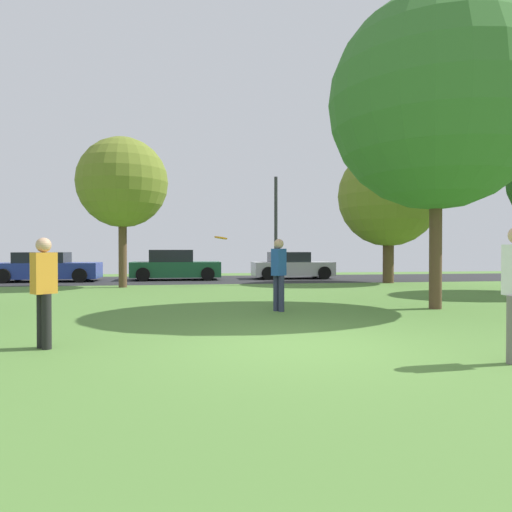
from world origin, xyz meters
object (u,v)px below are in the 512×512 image
birch_tree_lone (436,103)px  person_catcher (44,287)px  parked_car_silver (292,266)px  parked_car_blue (47,268)px  oak_tree_center (122,183)px  oak_tree_right (389,196)px  street_lamp_post (276,231)px  parked_car_green (175,266)px  frisbee_disc (221,238)px  person_thrower (279,271)px

birch_tree_lone → person_catcher: size_ratio=4.69×
parked_car_silver → parked_car_blue: bearing=-177.9°
birch_tree_lone → oak_tree_center: bearing=137.1°
oak_tree_right → oak_tree_center: oak_tree_right is taller
person_catcher → street_lamp_post: street_lamp_post is taller
parked_car_silver → parked_car_green: bearing=-179.1°
person_catcher → oak_tree_center: bearing=51.6°
oak_tree_center → frisbee_disc: bearing=-71.0°
birch_tree_lone → frisbee_disc: size_ratio=23.62×
oak_tree_center → parked_car_silver: oak_tree_center is taller
person_thrower → parked_car_green: person_thrower is taller
person_thrower → parked_car_green: bearing=-117.4°
oak_tree_center → person_catcher: oak_tree_center is taller
parked_car_blue → parked_car_silver: (11.61, 0.42, -0.01)m
frisbee_disc → person_thrower: bearing=39.9°
parked_car_silver → frisbee_disc: bearing=-108.9°
oak_tree_right → frisbee_disc: size_ratio=18.40×
frisbee_disc → parked_car_green: 13.42m
oak_tree_right → parked_car_blue: bearing=168.3°
oak_tree_right → birch_tree_lone: bearing=-107.4°
person_catcher → parked_car_silver: 17.43m
frisbee_disc → street_lamp_post: street_lamp_post is taller
person_thrower → parked_car_blue: bearing=-94.1°
birch_tree_lone → person_thrower: birch_tree_lone is taller
parked_car_blue → oak_tree_right: bearing=-11.7°
person_thrower → frisbee_disc: frisbee_disc is taller
person_thrower → parked_car_silver: person_thrower is taller
oak_tree_right → birch_tree_lone: size_ratio=0.78×
person_catcher → birch_tree_lone: bearing=-17.0°
person_thrower → person_catcher: bearing=0.0°
oak_tree_center → birch_tree_lone: bearing=-42.9°
frisbee_disc → parked_car_green: size_ratio=0.08×
birch_tree_lone → parked_car_blue: size_ratio=1.70×
oak_tree_center → person_thrower: oak_tree_center is taller
birch_tree_lone → parked_car_green: (-6.63, 12.20, -4.44)m
parked_car_blue → parked_car_green: bearing=3.3°
parked_car_blue → birch_tree_lone: bearing=-43.7°
oak_tree_right → person_thrower: oak_tree_right is taller
street_lamp_post → parked_car_blue: bearing=160.7°
birch_tree_lone → person_thrower: size_ratio=4.50×
birch_tree_lone → street_lamp_post: (-2.40, 8.35, -2.85)m
person_thrower → person_catcher: 5.59m
oak_tree_center → parked_car_green: 5.77m
street_lamp_post → frisbee_disc: bearing=-107.7°
parked_car_blue → parked_car_green: parked_car_green is taller
parked_car_blue → street_lamp_post: street_lamp_post is taller
birch_tree_lone → parked_car_green: 14.58m
person_thrower → parked_car_blue: (-8.48, 11.76, -0.33)m
parked_car_blue → parked_car_silver: size_ratio=1.14×
parked_car_green → person_catcher: bearing=-95.9°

